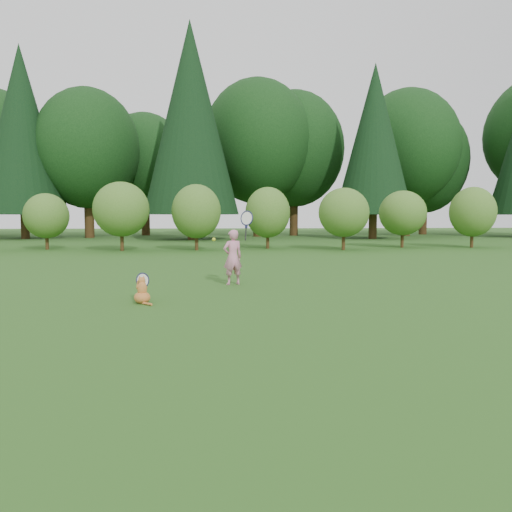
{
  "coord_description": "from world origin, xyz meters",
  "views": [
    {
      "loc": [
        -0.5,
        -7.83,
        1.39
      ],
      "look_at": [
        0.2,
        0.8,
        0.7
      ],
      "focal_mm": 35.0,
      "sensor_mm": 36.0,
      "label": 1
    }
  ],
  "objects": [
    {
      "name": "child",
      "position": [
        -0.15,
        2.28,
        0.59
      ],
      "size": [
        0.67,
        0.46,
        1.68
      ],
      "rotation": [
        0.0,
        0.0,
        3.49
      ],
      "color": "pink",
      "rests_on": "ground"
    },
    {
      "name": "woodland_backdrop",
      "position": [
        0.0,
        23.0,
        7.5
      ],
      "size": [
        48.0,
        10.0,
        15.0
      ],
      "primitive_type": null,
      "color": "black",
      "rests_on": "ground"
    },
    {
      "name": "tennis_ball",
      "position": [
        -0.54,
        2.06,
        0.93
      ],
      "size": [
        0.07,
        0.07,
        0.07
      ],
      "color": "gold",
      "rests_on": "ground"
    },
    {
      "name": "ground",
      "position": [
        0.0,
        0.0,
        0.0
      ],
      "size": [
        100.0,
        100.0,
        0.0
      ],
      "primitive_type": "plane",
      "color": "#234C15",
      "rests_on": "ground"
    },
    {
      "name": "shrub_row",
      "position": [
        0.0,
        13.0,
        1.4
      ],
      "size": [
        28.0,
        3.0,
        2.8
      ],
      "primitive_type": null,
      "color": "#426A21",
      "rests_on": "ground"
    },
    {
      "name": "cat",
      "position": [
        -1.68,
        0.21,
        0.23
      ],
      "size": [
        0.39,
        0.58,
        0.6
      ],
      "rotation": [
        0.0,
        0.0,
        0.26
      ],
      "color": "#B86423",
      "rests_on": "ground"
    }
  ]
}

